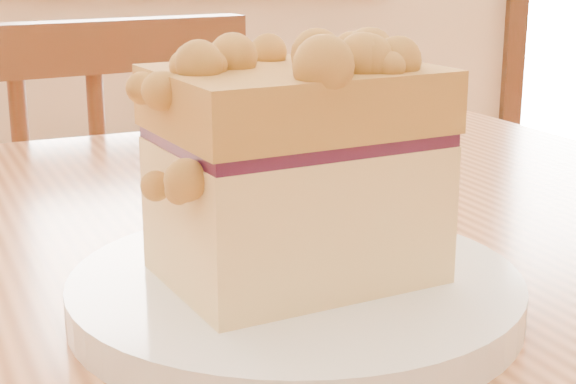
{
  "coord_description": "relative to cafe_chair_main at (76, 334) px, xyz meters",
  "views": [
    {
      "loc": [
        0.24,
        -0.1,
        0.92
      ],
      "look_at": [
        0.29,
        0.32,
        0.8
      ],
      "focal_mm": 55.0,
      "sensor_mm": 36.0,
      "label": 1
    }
  ],
  "objects": [
    {
      "name": "plate",
      "position": [
        0.2,
        -0.69,
        0.33
      ],
      "size": [
        0.22,
        0.22,
        0.02
      ],
      "color": "white",
      "rests_on": "cafe_table_main"
    },
    {
      "name": "cafe_chair_main",
      "position": [
        0.0,
        0.0,
        0.0
      ],
      "size": [
        0.51,
        0.51,
        0.85
      ],
      "rotation": [
        0.0,
        0.0,
        3.55
      ],
      "color": "#573018",
      "rests_on": "ground"
    },
    {
      "name": "cake_slice",
      "position": [
        0.2,
        -0.69,
        0.39
      ],
      "size": [
        0.15,
        0.13,
        0.12
      ],
      "rotation": [
        0.0,
        0.0,
        0.38
      ],
      "color": "#F1CF88",
      "rests_on": "plate"
    }
  ]
}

